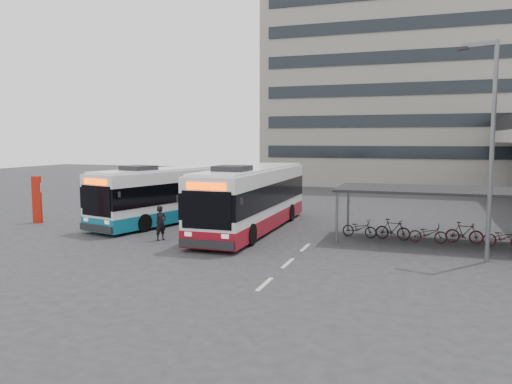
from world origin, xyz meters
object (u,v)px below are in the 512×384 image
(bus_main, at_px, (253,199))
(lamp_post, at_px, (490,138))
(pedestrian, at_px, (161,223))
(bus_teal, at_px, (175,194))

(bus_main, height_order, lamp_post, lamp_post)
(pedestrian, bearing_deg, lamp_post, -66.57)
(bus_main, xyz_separation_m, bus_teal, (-5.30, 1.36, -0.08))
(bus_main, xyz_separation_m, lamp_post, (10.96, -3.76, 3.21))
(bus_main, height_order, pedestrian, bus_main)
(bus_main, bearing_deg, bus_teal, 165.31)
(pedestrian, bearing_deg, bus_teal, 42.73)
(bus_teal, relative_size, pedestrian, 7.03)
(bus_main, relative_size, lamp_post, 1.42)
(lamp_post, bearing_deg, pedestrian, -158.93)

